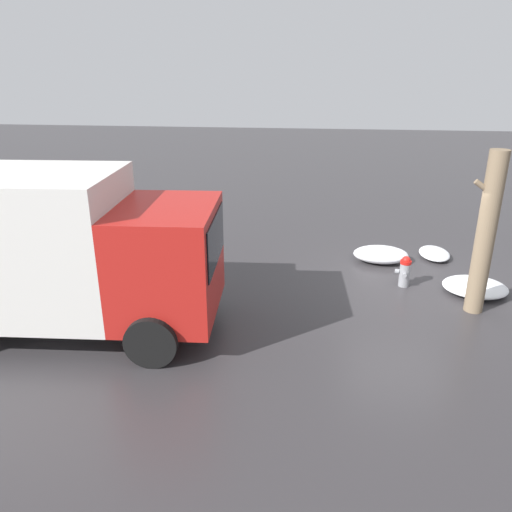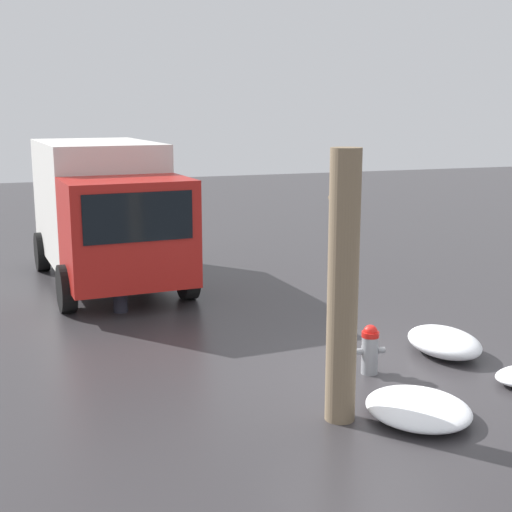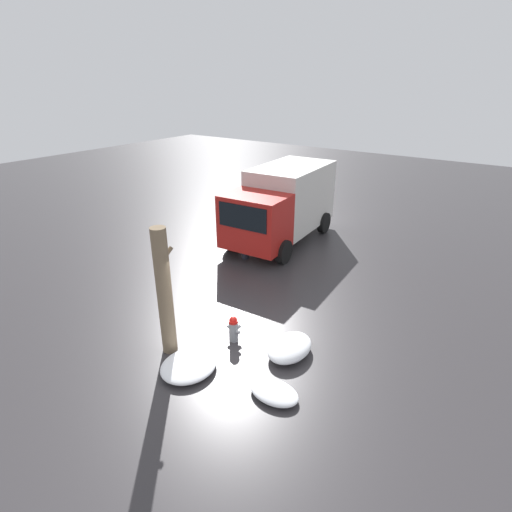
{
  "view_description": "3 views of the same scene",
  "coord_description": "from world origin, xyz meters",
  "px_view_note": "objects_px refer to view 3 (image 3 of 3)",
  "views": [
    {
      "loc": [
        2.16,
        10.81,
        4.78
      ],
      "look_at": [
        3.35,
        0.62,
        0.83
      ],
      "focal_mm": 35.0,
      "sensor_mm": 36.0,
      "label": 1
    },
    {
      "loc": [
        -8.59,
        4.79,
        3.74
      ],
      "look_at": [
        3.05,
        0.64,
        1.18
      ],
      "focal_mm": 50.0,
      "sensor_mm": 36.0,
      "label": 2
    },
    {
      "loc": [
        -6.8,
        -5.48,
        6.34
      ],
      "look_at": [
        2.85,
        1.28,
        1.07
      ],
      "focal_mm": 28.0,
      "sensor_mm": 36.0,
      "label": 3
    }
  ],
  "objects_px": {
    "pedestrian": "(245,234)",
    "fire_hydrant": "(234,328)",
    "tree_trunk": "(164,292)",
    "delivery_truck": "(283,202)"
  },
  "relations": [
    {
      "from": "fire_hydrant",
      "to": "tree_trunk",
      "type": "distance_m",
      "value": 2.09
    },
    {
      "from": "fire_hydrant",
      "to": "pedestrian",
      "type": "distance_m",
      "value": 5.28
    },
    {
      "from": "tree_trunk",
      "to": "pedestrian",
      "type": "height_order",
      "value": "tree_trunk"
    },
    {
      "from": "pedestrian",
      "to": "fire_hydrant",
      "type": "bearing_deg",
      "value": 117.45
    },
    {
      "from": "fire_hydrant",
      "to": "delivery_truck",
      "type": "bearing_deg",
      "value": 31.06
    },
    {
      "from": "tree_trunk",
      "to": "delivery_truck",
      "type": "relative_size",
      "value": 0.56
    },
    {
      "from": "fire_hydrant",
      "to": "delivery_truck",
      "type": "relative_size",
      "value": 0.12
    },
    {
      "from": "tree_trunk",
      "to": "delivery_truck",
      "type": "xyz_separation_m",
      "value": [
        8.11,
        1.66,
        -0.03
      ]
    },
    {
      "from": "fire_hydrant",
      "to": "delivery_truck",
      "type": "xyz_separation_m",
      "value": [
        6.87,
        2.75,
        1.26
      ]
    },
    {
      "from": "fire_hydrant",
      "to": "tree_trunk",
      "type": "xyz_separation_m",
      "value": [
        -1.24,
        1.08,
        1.29
      ]
    }
  ]
}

